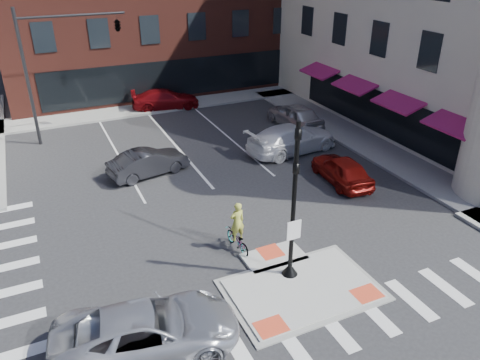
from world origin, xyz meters
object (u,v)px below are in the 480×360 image
red_sedan (342,169)px  bg_car_silver (295,115)px  bg_car_red (165,99)px  bg_car_dark (148,163)px  silver_suv (147,331)px  cyclist (237,234)px  white_pickup (292,139)px

red_sedan → bg_car_silver: 8.34m
bg_car_red → red_sedan: bearing=-153.1°
bg_car_dark → bg_car_red: bearing=-33.0°
silver_suv → cyclist: (4.63, 3.68, -0.05)m
white_pickup → bg_car_dark: 8.51m
bg_car_silver → silver_suv: bearing=43.3°
silver_suv → bg_car_red: (7.23, 22.38, -0.06)m
bg_car_red → bg_car_silver: bearing=-127.8°
bg_car_dark → bg_car_silver: 11.26m
silver_suv → white_pickup: size_ratio=0.98×
white_pickup → bg_car_silver: white_pickup is taller
cyclist → silver_suv: bearing=33.5°
cyclist → white_pickup: bearing=-137.4°
silver_suv → red_sedan: silver_suv is taller
red_sedan → bg_car_silver: size_ratio=0.88×
white_pickup → bg_car_red: 11.85m
bg_car_dark → bg_car_silver: size_ratio=0.90×
white_pickup → cyclist: cyclist is taller
bg_car_red → bg_car_dark: bearing=168.7°
bg_car_red → cyclist: cyclist is taller
white_pickup → bg_car_red: white_pickup is taller
white_pickup → bg_car_dark: white_pickup is taller
white_pickup → bg_car_silver: 4.27m
silver_suv → bg_car_red: silver_suv is taller
bg_car_red → silver_suv: bearing=171.9°
white_pickup → bg_car_red: size_ratio=1.15×
white_pickup → cyclist: (-7.04, -7.71, -0.10)m
silver_suv → red_sedan: (11.98, 6.88, -0.06)m
silver_suv → cyclist: size_ratio=2.61×
white_pickup → cyclist: bearing=130.2°
red_sedan → white_pickup: white_pickup is taller
bg_car_dark → silver_suv: bearing=153.3°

